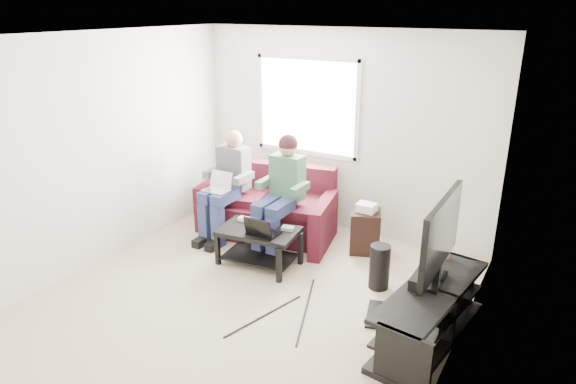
{
  "coord_description": "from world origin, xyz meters",
  "views": [
    {
      "loc": [
        2.65,
        -3.67,
        2.85
      ],
      "look_at": [
        0.16,
        0.6,
        1.04
      ],
      "focal_mm": 32.0,
      "sensor_mm": 36.0,
      "label": 1
    }
  ],
  "objects_px": {
    "coffee_table": "(259,238)",
    "tv_stand": "(429,316)",
    "sofa": "(268,209)",
    "subwoofer": "(380,267)",
    "end_table": "(365,230)",
    "tv": "(441,236)"
  },
  "relations": [
    {
      "from": "sofa",
      "to": "end_table",
      "type": "relative_size",
      "value": 3.26
    },
    {
      "from": "tv_stand",
      "to": "end_table",
      "type": "height_order",
      "value": "end_table"
    },
    {
      "from": "coffee_table",
      "to": "subwoofer",
      "type": "xyz_separation_m",
      "value": [
        1.39,
        0.2,
        -0.08
      ]
    },
    {
      "from": "end_table",
      "to": "subwoofer",
      "type": "bearing_deg",
      "value": -57.73
    },
    {
      "from": "sofa",
      "to": "end_table",
      "type": "bearing_deg",
      "value": 4.6
    },
    {
      "from": "sofa",
      "to": "tv",
      "type": "bearing_deg",
      "value": -24.74
    },
    {
      "from": "subwoofer",
      "to": "end_table",
      "type": "xyz_separation_m",
      "value": [
        -0.46,
        0.73,
        0.03
      ]
    },
    {
      "from": "coffee_table",
      "to": "tv_stand",
      "type": "height_order",
      "value": "tv_stand"
    },
    {
      "from": "subwoofer",
      "to": "end_table",
      "type": "distance_m",
      "value": 0.87
    },
    {
      "from": "tv",
      "to": "sofa",
      "type": "bearing_deg",
      "value": 155.26
    },
    {
      "from": "tv_stand",
      "to": "subwoofer",
      "type": "xyz_separation_m",
      "value": [
        -0.71,
        0.63,
        0.01
      ]
    },
    {
      "from": "sofa",
      "to": "coffee_table",
      "type": "height_order",
      "value": "sofa"
    },
    {
      "from": "sofa",
      "to": "tv",
      "type": "relative_size",
      "value": 1.84
    },
    {
      "from": "sofa",
      "to": "tv",
      "type": "xyz_separation_m",
      "value": [
        2.5,
        -1.15,
        0.66
      ]
    },
    {
      "from": "sofa",
      "to": "coffee_table",
      "type": "xyz_separation_m",
      "value": [
        0.4,
        -0.83,
        0.01
      ]
    },
    {
      "from": "sofa",
      "to": "tv",
      "type": "distance_m",
      "value": 2.83
    },
    {
      "from": "sofa",
      "to": "end_table",
      "type": "distance_m",
      "value": 1.34
    },
    {
      "from": "tv_stand",
      "to": "end_table",
      "type": "distance_m",
      "value": 1.79
    },
    {
      "from": "coffee_table",
      "to": "subwoofer",
      "type": "distance_m",
      "value": 1.41
    },
    {
      "from": "coffee_table",
      "to": "end_table",
      "type": "relative_size",
      "value": 1.53
    },
    {
      "from": "coffee_table",
      "to": "tv",
      "type": "bearing_deg",
      "value": -8.8
    },
    {
      "from": "subwoofer",
      "to": "end_table",
      "type": "bearing_deg",
      "value": 122.27
    }
  ]
}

